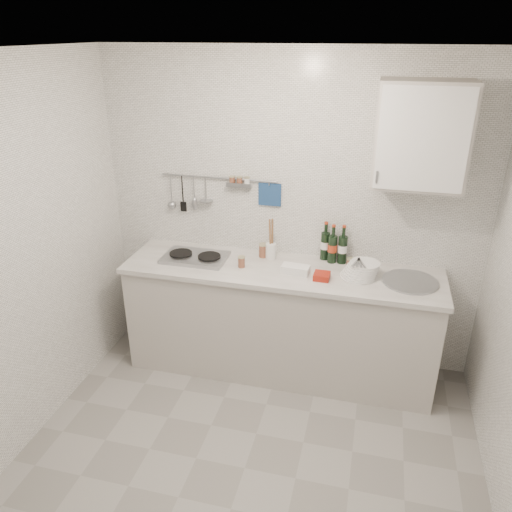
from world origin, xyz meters
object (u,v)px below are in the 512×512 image
at_px(wall_cabinet, 422,135).
at_px(wine_bottles, 334,243).
at_px(utensil_crock, 271,249).
at_px(plate_stack_sink, 361,270).
at_px(plate_stack_hob, 190,255).

bearing_deg(wall_cabinet, wine_bottles, 168.53).
distance_m(wine_bottles, utensil_crock, 0.49).
height_order(wine_bottles, utensil_crock, utensil_crock).
relative_size(plate_stack_sink, wine_bottles, 0.92).
xyz_separation_m(wall_cabinet, plate_stack_hob, (-1.66, -0.08, -1.02)).
height_order(plate_stack_hob, wine_bottles, wine_bottles).
relative_size(plate_stack_hob, plate_stack_sink, 0.93).
bearing_deg(utensil_crock, wall_cabinet, -2.64).
distance_m(wall_cabinet, plate_stack_sink, 1.03).
distance_m(wall_cabinet, wine_bottles, 1.03).
distance_m(plate_stack_sink, utensil_crock, 0.73).
bearing_deg(wall_cabinet, plate_stack_hob, -177.31).
height_order(wall_cabinet, wine_bottles, wall_cabinet).
bearing_deg(plate_stack_sink, utensil_crock, 167.23).
height_order(plate_stack_hob, plate_stack_sink, plate_stack_sink).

